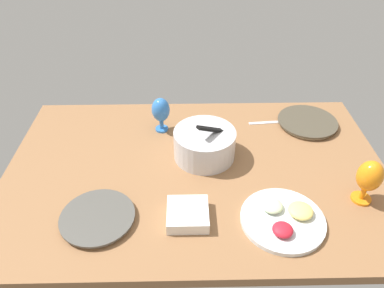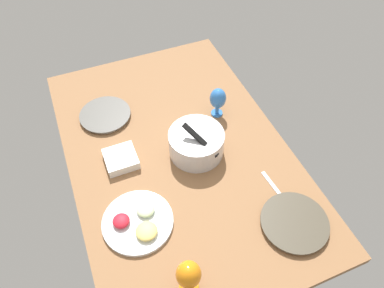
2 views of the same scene
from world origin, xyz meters
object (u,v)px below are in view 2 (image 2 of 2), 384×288
Objects in this scene: dinner_plate_left at (105,115)px; hurricane_glass_orange at (189,275)px; dinner_plate_right at (294,223)px; fruit_platter at (138,222)px; square_bowl_white at (121,159)px; mixing_bowl at (196,142)px; hurricane_glass_blue at (218,99)px.

dinner_plate_left is 99.35cm from hurricane_glass_orange.
dinner_plate_left is 108.85cm from dinner_plate_right.
fruit_platter is 34.30cm from square_bowl_white.
mixing_bowl is (39.95, 35.67, 5.68)cm from dinner_plate_left.
dinner_plate_left is at bearing 178.38° from fruit_platter.
hurricane_glass_orange reaches higher than dinner_plate_left.
mixing_bowl reaches higher than fruit_platter.
hurricane_glass_orange is at bearing 17.52° from fruit_platter.
hurricane_glass_blue is (-78.04, 47.53, -0.77)cm from hurricane_glass_orange.
dinner_plate_right is 1.67× the size of hurricane_glass_blue.
mixing_bowl is at bearing 77.91° from square_bowl_white.
dinner_plate_left is 66.57cm from fruit_platter.
fruit_platter is (66.54, -1.88, 0.35)cm from dinner_plate_left.
fruit_platter reaches higher than dinner_plate_right.
dinner_plate_left is 53.86cm from mixing_bowl.
mixing_bowl reaches higher than dinner_plate_right.
dinner_plate_right is 65.66cm from fruit_platter.
hurricane_glass_orange is (58.53, -27.47, 4.61)cm from mixing_bowl.
square_bowl_white is (-66.17, -8.19, -8.88)cm from hurricane_glass_orange.
mixing_bowl reaches higher than square_bowl_white.
dinner_plate_left is at bearing -147.30° from dinner_plate_right.
hurricane_glass_orange is (98.48, 8.20, 10.29)cm from dinner_plate_left.
dinner_plate_left is 1.46× the size of hurricane_glass_orange.
dinner_plate_right is 1.08× the size of mixing_bowl.
mixing_bowl is 64.82cm from hurricane_glass_orange.
mixing_bowl reaches higher than dinner_plate_left.
mixing_bowl is (-51.65, -23.13, 5.64)cm from dinner_plate_right.
hurricane_glass_blue reaches higher than dinner_plate_right.
hurricane_glass_blue reaches higher than dinner_plate_left.
mixing_bowl is 0.88× the size of fruit_platter.
hurricane_glass_blue is (-19.51, 20.05, 3.84)cm from mixing_bowl.
hurricane_glass_orange reaches higher than fruit_platter.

